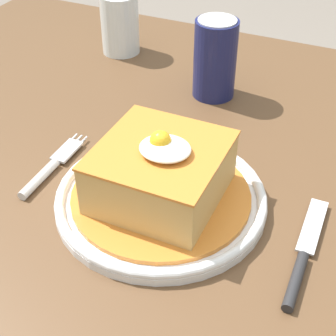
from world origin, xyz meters
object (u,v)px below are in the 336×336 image
Objects in this scene: knife at (301,264)px; soda_can at (215,59)px; main_plate at (161,198)px; fork at (49,169)px; drinking_glass at (120,28)px.

soda_can is (-0.21, 0.30, 0.06)m from knife.
main_plate is at bearing -82.48° from soda_can.
fork is at bearing -113.50° from soda_can.
soda_can is (0.12, 0.28, 0.06)m from fork.
knife is (0.33, -0.02, 0.00)m from fork.
fork is 0.33m from knife.
drinking_glass is (-0.21, 0.08, -0.02)m from soda_can.
drinking_glass is (-0.42, 0.38, 0.04)m from knife.
knife is at bearing -4.13° from fork.
knife is 0.37m from soda_can.
main_plate is at bearing 2.47° from fork.
drinking_glass is at bearing 103.95° from fork.
drinking_glass is at bearing 159.76° from soda_can.
fork is 1.14× the size of soda_can.
soda_can reaches higher than main_plate.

